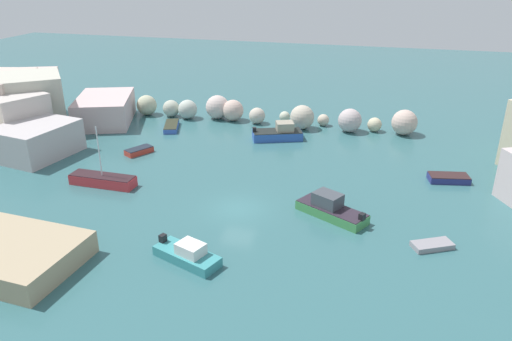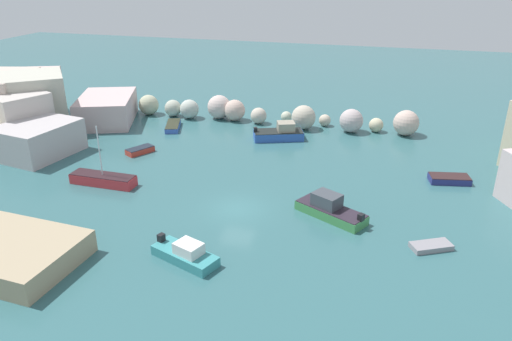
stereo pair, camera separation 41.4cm
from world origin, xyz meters
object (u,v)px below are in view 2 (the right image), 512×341
moored_boat_0 (52,249)px  moored_boat_1 (330,209)px  channel_buoy (278,133)px  moored_boat_7 (449,179)px  stone_dock (3,251)px  moored_boat_2 (280,133)px  moored_boat_6 (103,179)px  moored_boat_3 (186,254)px  moored_boat_4 (173,126)px  moored_boat_8 (431,246)px  moored_boat_5 (140,150)px

moored_boat_0 → moored_boat_1: bearing=-14.3°
channel_buoy → moored_boat_0: bearing=-108.2°
moored_boat_1 → moored_boat_7: 12.59m
stone_dock → channel_buoy: (10.96, 28.20, -0.47)m
moored_boat_2 → moored_boat_7: moored_boat_2 is taller
moored_boat_0 → moored_boat_6: (-2.57, 10.18, 0.18)m
moored_boat_6 → moored_boat_0: bearing=-75.0°
stone_dock → moored_boat_2: size_ratio=1.69×
stone_dock → channel_buoy: size_ratio=16.72×
moored_boat_3 → moored_boat_4: (-11.88, 24.01, -0.21)m
moored_boat_1 → moored_boat_6: bearing=27.1°
stone_dock → moored_boat_1: (18.83, 11.44, -0.13)m
moored_boat_2 → moored_boat_8: (14.47, -18.11, -0.47)m
channel_buoy → moored_boat_0: 27.90m
stone_dock → moored_boat_4: stone_dock is taller
moored_boat_1 → moored_boat_2: bearing=-35.9°
moored_boat_0 → moored_boat_3: (8.67, 1.48, 0.21)m
channel_buoy → moored_boat_3: bearing=-90.1°
moored_boat_4 → moored_boat_5: size_ratio=1.46×
stone_dock → channel_buoy: 30.26m
moored_boat_0 → moored_boat_7: size_ratio=0.87×
moored_boat_2 → moored_boat_8: 23.18m
stone_dock → moored_boat_5: stone_dock is taller
moored_boat_1 → moored_boat_2: moored_boat_2 is taller
moored_boat_1 → moored_boat_3: (-7.90, -8.27, -0.12)m
moored_boat_2 → moored_boat_7: 17.72m
moored_boat_4 → moored_boat_8: size_ratio=1.47×
moored_boat_2 → moored_boat_5: bearing=-169.1°
moored_boat_5 → moored_boat_7: 28.66m
channel_buoy → moored_boat_5: (-11.80, -8.91, 0.00)m
moored_boat_4 → moored_boat_8: moored_boat_4 is taller
moored_boat_2 → moored_boat_5: (-12.24, -7.67, -0.37)m
channel_buoy → moored_boat_1: 18.52m
stone_dock → moored_boat_4: 27.20m
channel_buoy → moored_boat_6: 19.83m
moored_boat_4 → stone_dock: bearing=162.8°
moored_boat_5 → moored_boat_7: size_ratio=0.82×
moored_boat_4 → moored_boat_6: 15.31m
moored_boat_0 → moored_boat_4: (-3.21, 25.48, 0.01)m
moored_boat_2 → moored_boat_8: moored_boat_2 is taller
moored_boat_1 → moored_boat_8: (7.03, -2.59, -0.44)m
moored_boat_1 → moored_boat_4: (-19.78, 15.74, -0.33)m
moored_boat_2 → moored_boat_4: size_ratio=1.31×
moored_boat_7 → moored_boat_8: bearing=-110.5°
stone_dock → moored_boat_1: bearing=31.3°
stone_dock → moored_boat_2: bearing=67.1°
moored_boat_1 → moored_boat_6: size_ratio=0.99×
moored_boat_1 → moored_boat_3: moored_boat_1 is taller
moored_boat_3 → moored_boat_6: moored_boat_6 is taller
moored_boat_5 → moored_boat_3: bearing=-114.4°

